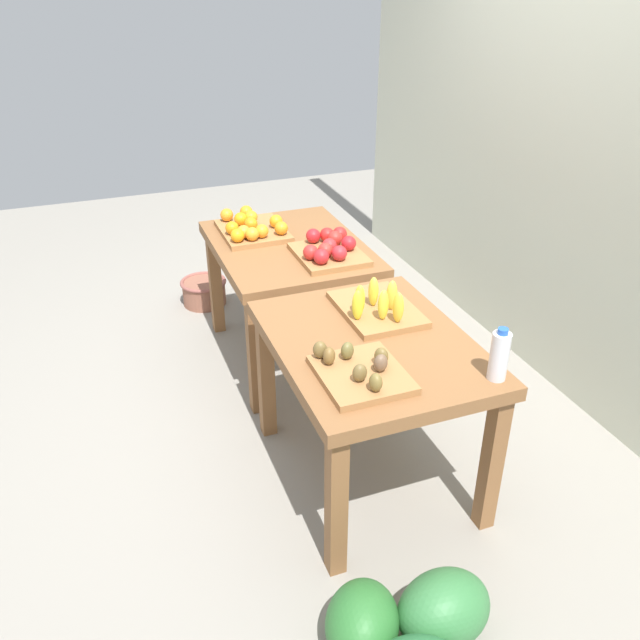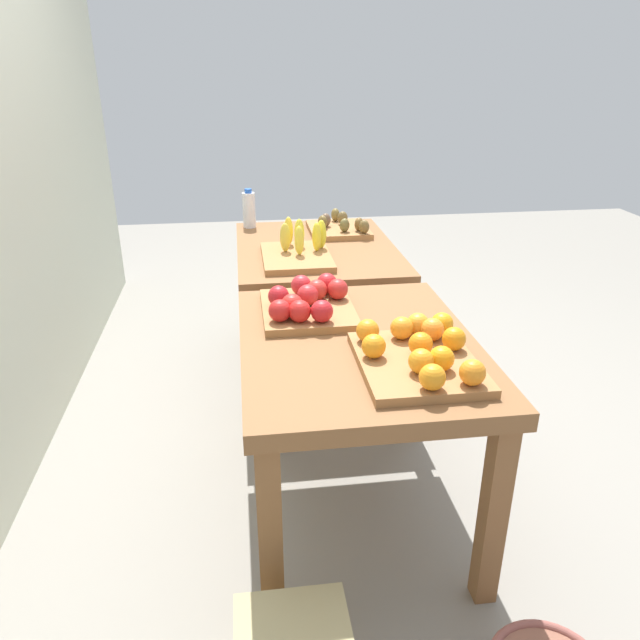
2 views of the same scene
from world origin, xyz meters
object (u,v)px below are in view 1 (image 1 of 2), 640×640
wicker_basket (204,291)px  cardboard_produce_box (295,275)px  display_table_right (371,361)px  water_bottle (499,356)px  apple_bin (329,249)px  kiwi_bin (360,371)px  orange_bin (251,228)px  watermelon_pile (411,635)px  banana_crate (377,307)px  display_table_left (289,261)px

wicker_basket → cardboard_produce_box: 0.65m
display_table_right → water_bottle: water_bottle is taller
apple_bin → cardboard_produce_box: size_ratio=1.00×
kiwi_bin → cardboard_produce_box: (-2.16, 0.46, -0.62)m
apple_bin → wicker_basket: (-1.10, -0.50, -0.68)m
display_table_right → cardboard_produce_box: size_ratio=2.60×
orange_bin → water_bottle: water_bottle is taller
watermelon_pile → cardboard_produce_box: cardboard_produce_box is taller
display_table_right → banana_crate: 0.27m
display_table_right → watermelon_pile: 1.06m
apple_bin → banana_crate: bearing=-2.9°
orange_bin → cardboard_produce_box: size_ratio=1.13×
banana_crate → kiwi_bin: bearing=-32.1°
kiwi_bin → watermelon_pile: (0.67, -0.09, -0.63)m
water_bottle → cardboard_produce_box: size_ratio=0.54×
kiwi_bin → wicker_basket: bearing=-175.1°
display_table_right → orange_bin: bearing=-173.3°
apple_bin → water_bottle: 1.31m
display_table_left → cardboard_produce_box: (-0.80, 0.30, -0.48)m
display_table_right → orange_bin: (-1.32, -0.15, 0.15)m
watermelon_pile → apple_bin: bearing=167.6°
banana_crate → water_bottle: size_ratio=2.03×
display_table_left → water_bottle: (1.54, 0.32, 0.21)m
orange_bin → kiwi_bin: orange_bin is taller
display_table_right → orange_bin: 1.34m
watermelon_pile → display_table_left: bearing=173.1°
display_table_left → display_table_right: same height
display_table_right → water_bottle: 0.57m
cardboard_produce_box → watermelon_pile: bearing=-10.9°
display_table_left → orange_bin: size_ratio=2.29×
water_bottle → watermelon_pile: 1.03m
apple_bin → banana_crate: banana_crate is taller
banana_crate → watermelon_pile: 1.33m
display_table_right → cardboard_produce_box: display_table_right is taller
display_table_left → water_bottle: size_ratio=4.80×
wicker_basket → watermelon_pile: bearing=2.0°
banana_crate → water_bottle: bearing=19.0°
banana_crate → cardboard_produce_box: bearing=173.8°
apple_bin → wicker_basket: size_ratio=1.27×
cardboard_produce_box → display_table_right: bearing=-8.9°
banana_crate → water_bottle: (0.62, 0.21, 0.06)m
apple_bin → water_bottle: water_bottle is taller
banana_crate → watermelon_pile: (1.11, -0.36, -0.64)m
wicker_basket → cardboard_produce_box: cardboard_produce_box is taller
orange_bin → water_bottle: (1.75, 0.48, 0.06)m
display_table_left → banana_crate: (0.92, 0.11, 0.15)m
kiwi_bin → cardboard_produce_box: 2.29m
kiwi_bin → water_bottle: (0.19, 0.48, 0.07)m
orange_bin → kiwi_bin: (1.56, -0.00, -0.01)m
watermelon_pile → banana_crate: bearing=162.0°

